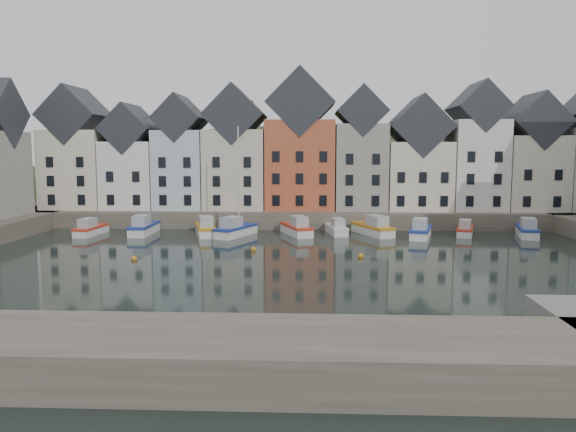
{
  "coord_description": "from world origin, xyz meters",
  "views": [
    {
      "loc": [
        1.54,
        -44.81,
        9.77
      ],
      "look_at": [
        -0.59,
        6.0,
        3.64
      ],
      "focal_mm": 35.0,
      "sensor_mm": 36.0,
      "label": 1
    }
  ],
  "objects": [
    {
      "name": "ground",
      "position": [
        0.0,
        0.0,
        0.0
      ],
      "size": [
        260.0,
        260.0,
        0.0
      ],
      "primitive_type": "plane",
      "color": "black",
      "rests_on": "ground"
    },
    {
      "name": "far_quay",
      "position": [
        0.0,
        30.0,
        1.0
      ],
      "size": [
        90.0,
        16.0,
        2.0
      ],
      "primitive_type": "cube",
      "color": "#4D473B",
      "rests_on": "ground"
    },
    {
      "name": "near_wall",
      "position": [
        -10.0,
        -22.0,
        1.0
      ],
      "size": [
        50.0,
        6.0,
        2.0
      ],
      "primitive_type": "cube",
      "color": "#4D473B",
      "rests_on": "ground"
    },
    {
      "name": "hillside",
      "position": [
        0.02,
        56.0,
        -17.96
      ],
      "size": [
        153.6,
        70.4,
        64.0
      ],
      "color": "#28351A",
      "rests_on": "ground"
    },
    {
      "name": "far_terrace",
      "position": [
        3.21,
        28.0,
        8.88
      ],
      "size": [
        72.37,
        8.16,
        17.78
      ],
      "color": "beige",
      "rests_on": "far_quay"
    },
    {
      "name": "mooring_buoys",
      "position": [
        -4.0,
        5.33,
        0.15
      ],
      "size": [
        20.5,
        5.5,
        0.5
      ],
      "color": "#C37E17",
      "rests_on": "ground"
    },
    {
      "name": "boat_a",
      "position": [
        -23.52,
        17.16,
        0.65
      ],
      "size": [
        2.27,
        5.81,
        2.18
      ],
      "rotation": [
        0.0,
        0.0,
        -0.09
      ],
      "color": "silver",
      "rests_on": "ground"
    },
    {
      "name": "boat_b",
      "position": [
        -17.67,
        18.07,
        0.74
      ],
      "size": [
        2.04,
        6.52,
        2.5
      ],
      "rotation": [
        0.0,
        0.0,
        -0.0
      ],
      "color": "silver",
      "rests_on": "ground"
    },
    {
      "name": "boat_c",
      "position": [
        -10.42,
        17.64,
        0.73
      ],
      "size": [
        3.59,
        6.67,
        2.45
      ],
      "rotation": [
        0.0,
        0.0,
        0.27
      ],
      "color": "silver",
      "rests_on": "ground"
    },
    {
      "name": "boat_d",
      "position": [
        -6.97,
        16.95,
        0.81
      ],
      "size": [
        4.45,
        6.79,
        12.47
      ],
      "rotation": [
        0.0,
        0.0,
        -0.41
      ],
      "color": "silver",
      "rests_on": "ground"
    },
    {
      "name": "boat_e",
      "position": [
        -0.11,
        18.28,
        0.73
      ],
      "size": [
        4.11,
        6.66,
        2.45
      ],
      "rotation": [
        0.0,
        0.0,
        0.36
      ],
      "color": "silver",
      "rests_on": "ground"
    },
    {
      "name": "boat_f",
      "position": [
        4.45,
        19.08,
        0.63
      ],
      "size": [
        2.64,
        5.69,
        2.1
      ],
      "rotation": [
        0.0,
        0.0,
        0.18
      ],
      "color": "silver",
      "rests_on": "ground"
    },
    {
      "name": "boat_g",
      "position": [
        8.59,
        18.49,
        0.76
      ],
      "size": [
        4.63,
        6.87,
        2.54
      ],
      "rotation": [
        0.0,
        0.0,
        0.43
      ],
      "color": "silver",
      "rests_on": "ground"
    },
    {
      "name": "boat_h",
      "position": [
        13.57,
        16.84,
        0.72
      ],
      "size": [
        3.58,
        6.63,
        2.43
      ],
      "rotation": [
        0.0,
        0.0,
        -0.27
      ],
      "color": "silver",
      "rests_on": "ground"
    },
    {
      "name": "boat_i",
      "position": [
        18.91,
        18.63,
        0.62
      ],
      "size": [
        3.21,
        5.64,
        2.07
      ],
      "rotation": [
        0.0,
        0.0,
        -0.3
      ],
      "color": "silver",
      "rests_on": "ground"
    },
    {
      "name": "boat_j",
      "position": [
        25.61,
        18.08,
        0.71
      ],
      "size": [
        3.33,
        6.48,
        2.38
      ],
      "rotation": [
        0.0,
        0.0,
        -0.24
      ],
      "color": "silver",
      "rests_on": "ground"
    }
  ]
}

